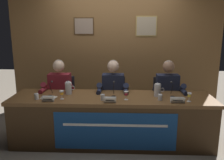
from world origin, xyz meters
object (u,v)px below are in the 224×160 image
Objects in this scene: panelist_right at (168,92)px; water_pitcher_right_side at (158,90)px; juice_glass_right at (189,95)px; nameplate_right at (178,100)px; chair_center at (113,103)px; microphone_center at (114,92)px; document_stack_left at (49,98)px; juice_glass_left at (62,93)px; water_pitcher_left_side at (68,88)px; panelist_left at (59,91)px; water_cup_right at (160,98)px; microphone_left at (51,91)px; water_cup_left at (36,97)px; panelist_center at (113,91)px; water_cup_center at (103,98)px; conference_table at (112,114)px; nameplate_left at (48,99)px; microphone_right at (172,92)px; juice_glass_center at (126,94)px; chair_right at (165,104)px; chair_left at (63,103)px; nameplate_center at (110,100)px.

water_pitcher_right_side is at bearing -123.68° from panelist_right.
nameplate_right is at bearing -156.37° from juice_glass_right.
juice_glass_right is (1.08, -0.76, 0.39)m from chair_center.
microphone_center is 0.95m from document_stack_left.
water_pitcher_left_side is (0.04, 0.26, 0.01)m from juice_glass_left.
panelist_left reaches higher than water_cup_right.
water_pitcher_right_side is (1.59, 0.05, 0.02)m from microphone_left.
water_cup_left is 1.76m from water_cup_right.
panelist_center reaches higher than water_cup_left.
juice_glass_right is (1.20, -0.00, 0.05)m from water_cup_center.
juice_glass_right reaches higher than nameplate_right.
water_cup_left reaches higher than document_stack_left.
panelist_left is at bearing 161.59° from water_cup_right.
panelist_center is 0.58m from water_cup_center.
panelist_left reaches higher than conference_table.
microphone_right is at bearing 9.88° from nameplate_left.
chair_center is 10.36× the size of water_cup_right.
panelist_right reaches higher than water_cup_right.
juice_glass_left is 0.22m from document_stack_left.
panelist_center reaches higher than chair_center.
juice_glass_left is 1.70m from panelist_right.
juice_glass_left and juice_glass_center have the same top height.
chair_right is at bearing 90.50° from nameplate_right.
nameplate_right is (0.91, -0.64, 0.07)m from panelist_center.
chair_left is at bearing 90.00° from panelist_left.
microphone_right is at bearing -31.54° from chair_center.
conference_table is at bearing 4.53° from juice_glass_left.
chair_center is 0.90m from chair_right.
panelist_left is 2.06m from juice_glass_right.
panelist_center reaches higher than juice_glass_left.
juice_glass_center is 0.57× the size of microphone_center.
water_pitcher_left_side is at bearing -50.16° from panelist_left.
panelist_center is 5.75× the size of water_pitcher_right_side.
juice_glass_right is at bearing -0.22° from water_cup_left.
water_pitcher_left_side reaches higher than juice_glass_right.
microphone_center is 0.96m from panelist_right.
nameplate_left is 1.59m from water_pitcher_right_side.
water_cup_left is 2.14m from chair_right.
document_stack_left is at bearing -137.27° from water_pitcher_left_side.
nameplate_center and nameplate_right have the same top height.
panelist_right is (0.00, -0.20, 0.27)m from chair_right.
nameplate_center is 0.14× the size of panelist_right.
water_cup_left is at bearing -179.07° from water_cup_right.
nameplate_right is at bearing -3.84° from juice_glass_left.
water_cup_left is 0.40× the size of water_pitcher_right_side.
chair_left is 0.34m from panelist_left.
juice_glass_left is at bearing -134.27° from chair_center.
chair_right reaches higher than conference_table.
water_cup_center is at bearing 179.90° from juice_glass_right.
chair_left is 7.10× the size of juice_glass_center.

